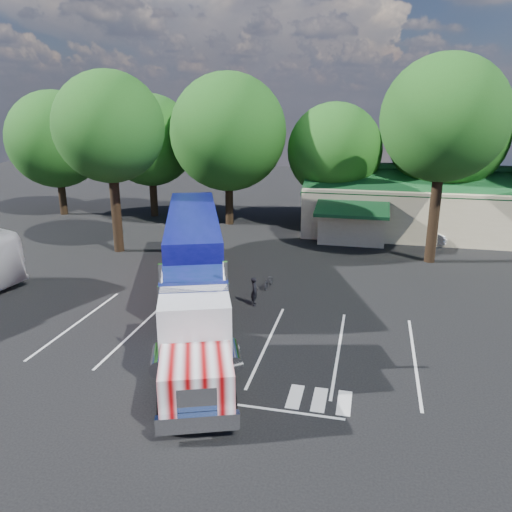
% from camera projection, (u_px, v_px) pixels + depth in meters
% --- Properties ---
extents(ground, '(120.00, 120.00, 0.00)m').
position_uv_depth(ground, '(235.00, 291.00, 28.87)').
color(ground, black).
rests_on(ground, ground).
extents(event_hall, '(24.20, 14.12, 5.55)m').
position_uv_depth(event_hall, '(449.00, 206.00, 41.79)').
color(event_hall, beige).
rests_on(event_hall, ground).
extents(tree_row_a, '(9.00, 9.00, 11.68)m').
position_uv_depth(tree_row_a, '(56.00, 140.00, 46.95)').
color(tree_row_a, black).
rests_on(tree_row_a, ground).
extents(tree_row_b, '(8.40, 8.40, 11.35)m').
position_uv_depth(tree_row_b, '(150.00, 140.00, 46.20)').
color(tree_row_b, black).
rests_on(tree_row_b, ground).
extents(tree_row_c, '(10.00, 10.00, 13.05)m').
position_uv_depth(tree_row_c, '(228.00, 132.00, 42.70)').
color(tree_row_c, black).
rests_on(tree_row_c, ground).
extents(tree_row_d, '(8.00, 8.00, 10.60)m').
position_uv_depth(tree_row_d, '(334.00, 151.00, 42.36)').
color(tree_row_d, black).
rests_on(tree_row_d, ground).
extents(tree_row_e, '(9.60, 9.60, 12.90)m').
position_uv_depth(tree_row_e, '(447.00, 133.00, 40.42)').
color(tree_row_e, black).
rests_on(tree_row_e, ground).
extents(tree_near_left, '(7.60, 7.60, 12.65)m').
position_uv_depth(tree_near_left, '(109.00, 128.00, 34.18)').
color(tree_near_left, black).
rests_on(tree_near_left, ground).
extents(tree_near_right, '(8.00, 8.00, 13.50)m').
position_uv_depth(tree_near_right, '(444.00, 119.00, 31.50)').
color(tree_near_right, black).
rests_on(tree_near_right, ground).
extents(semi_truck, '(10.10, 21.43, 4.58)m').
position_uv_depth(semi_truck, '(194.00, 257.00, 26.52)').
color(semi_truck, black).
rests_on(semi_truck, ground).
extents(woman, '(0.45, 0.62, 1.57)m').
position_uv_depth(woman, '(254.00, 291.00, 26.62)').
color(woman, black).
rests_on(woman, ground).
extents(bicycle, '(0.67, 1.57, 0.80)m').
position_uv_depth(bicycle, '(269.00, 281.00, 29.29)').
color(bicycle, black).
rests_on(bicycle, ground).
extents(silver_sedan, '(4.84, 3.57, 1.52)m').
position_uv_depth(silver_sedan, '(420.00, 232.00, 39.21)').
color(silver_sedan, '#B6B7BE').
rests_on(silver_sedan, ground).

